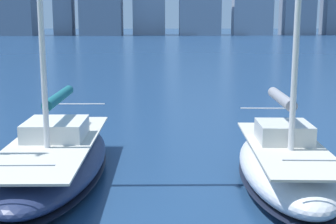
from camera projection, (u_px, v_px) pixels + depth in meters
sailboat_grey at (285, 163)px, 13.16m from camera, size 2.73×6.78×12.05m
sailboat_teal at (53, 157)px, 14.10m from camera, size 3.05×8.46×11.18m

